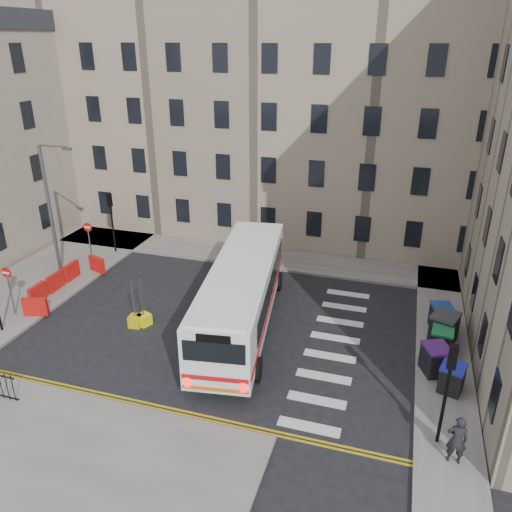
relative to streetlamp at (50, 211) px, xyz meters
The scene contains 20 objects.
ground 13.85m from the streetlamp, ahead, with size 120.00×120.00×0.00m, color black.
pavement_north 10.52m from the streetlamp, 43.32° to the left, with size 36.00×3.20×0.15m, color slate.
pavement_east 22.50m from the streetlamp, ahead, with size 2.40×26.00×0.15m, color slate.
pavement_west 4.49m from the streetlamp, 135.00° to the right, with size 6.00×22.00×0.15m, color slate.
terrace_north 15.38m from the streetlamp, 66.04° to the left, with size 38.30×10.80×17.20m.
traffic_light_east 22.91m from the streetlamp, 19.15° to the right, with size 0.28×0.22×4.10m.
traffic_light_nw 4.84m from the streetlamp, 77.47° to the left, with size 0.28×0.22×4.10m.
streetlamp is the anchor object (origin of this frame).
no_entry_north 3.41m from the streetlamp, 78.69° to the left, with size 0.60×0.08×3.00m.
no_entry_south 5.06m from the streetlamp, 83.66° to the right, with size 0.60×0.08×3.00m.
roadworks_barriers 4.15m from the streetlamp, 52.28° to the right, with size 1.66×6.26×1.00m.
bus 12.62m from the streetlamp, ahead, with size 4.66×12.67×3.37m.
wheelie_bin_a 22.87m from the streetlamp, 10.98° to the right, with size 1.18×1.28×1.18m.
wheelie_bin_b 22.07m from the streetlamp, ahead, with size 1.40×1.48×1.30m.
wheelie_bin_c 22.19m from the streetlamp, ahead, with size 1.06×1.18×1.21m.
wheelie_bin_d 22.25m from the streetlamp, ahead, with size 1.53×1.63×1.45m.
wheelie_bin_e 22.20m from the streetlamp, ahead, with size 1.25×1.35×1.26m.
pedestrian 23.82m from the streetlamp, 20.59° to the right, with size 0.69×0.45×1.89m, color black.
bollard_yellow 8.88m from the streetlamp, 26.38° to the right, with size 0.60×0.60×0.60m, color gold.
bollard_chevron 9.07m from the streetlamp, 23.60° to the right, with size 0.60×0.60×0.60m, color yellow.
Camera 1 is at (6.42, -20.63, 13.51)m, focal length 35.00 mm.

